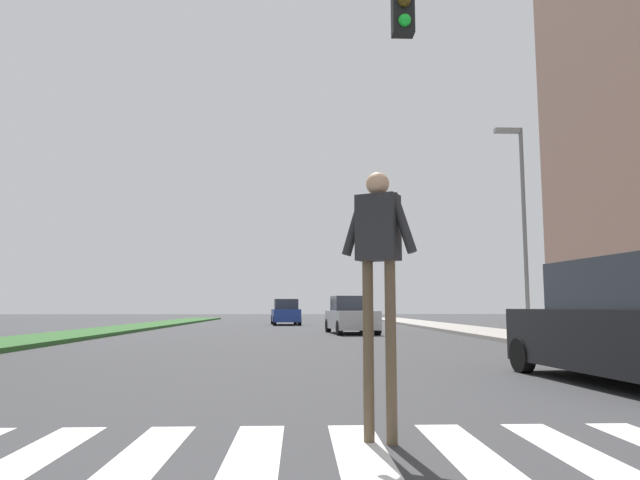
% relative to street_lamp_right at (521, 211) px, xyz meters
% --- Properties ---
extents(ground_plane, '(140.00, 140.00, 0.00)m').
position_rel_street_lamp_right_xyz_m(ground_plane, '(-8.27, 8.03, -4.59)').
color(ground_plane, '#38383A').
extents(crosswalk, '(7.65, 2.20, 0.01)m').
position_rel_street_lamp_right_xyz_m(crosswalk, '(-8.27, -14.85, -4.59)').
color(crosswalk, silver).
rests_on(crosswalk, ground_plane).
extents(median_strip, '(2.89, 64.00, 0.15)m').
position_rel_street_lamp_right_xyz_m(median_strip, '(-17.10, 6.03, -4.52)').
color(median_strip, '#2D5B28').
rests_on(median_strip, ground_plane).
extents(sidewalk_right, '(3.00, 64.00, 0.15)m').
position_rel_street_lamp_right_xyz_m(sidewalk_right, '(0.60, 6.03, -4.52)').
color(sidewalk_right, '#9E9991').
rests_on(sidewalk_right, ground_plane).
extents(street_lamp_right, '(1.02, 0.24, 7.50)m').
position_rel_street_lamp_right_xyz_m(street_lamp_right, '(0.00, 0.00, 0.00)').
color(street_lamp_right, slate).
rests_on(street_lamp_right, sidewalk_right).
extents(pedestrian_performer, '(0.70, 0.44, 2.49)m').
position_rel_street_lamp_right_xyz_m(pedestrian_performer, '(-7.16, -14.54, -2.93)').
color(pedestrian_performer, brown).
rests_on(pedestrian_performer, ground_plane).
extents(suv_crossing, '(2.37, 4.76, 1.97)m').
position_rel_street_lamp_right_xyz_m(suv_crossing, '(-2.66, -10.90, -3.66)').
color(suv_crossing, black).
rests_on(suv_crossing, ground_plane).
extents(sedan_midblock, '(2.27, 4.28, 1.72)m').
position_rel_street_lamp_right_xyz_m(sedan_midblock, '(-5.48, 6.71, -3.80)').
color(sedan_midblock, '#B7B7BC').
rests_on(sedan_midblock, ground_plane).
extents(sedan_distant, '(2.19, 4.30, 1.75)m').
position_rel_street_lamp_right_xyz_m(sedan_distant, '(-8.80, 19.75, -3.79)').
color(sedan_distant, navy).
rests_on(sedan_distant, ground_plane).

